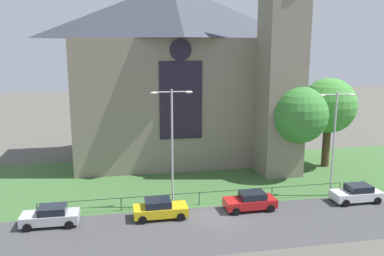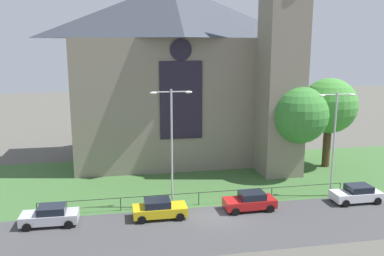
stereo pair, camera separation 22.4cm
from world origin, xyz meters
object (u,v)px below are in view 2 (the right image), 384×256
Objects in this scene: tree_right_far at (329,106)px; parked_car_yellow at (159,209)px; streetlamp_near at (172,136)px; church_building at (180,72)px; tree_right_near at (299,115)px; streetlamp_far at (335,132)px; parked_car_red at (250,201)px; parked_car_silver at (50,216)px; parked_car_white at (357,194)px.

tree_right_far reaches higher than parked_car_yellow.
streetlamp_near is 2.35× the size of parked_car_yellow.
church_building reaches higher than tree_right_near.
streetlamp_far is 2.21× the size of parked_car_red.
tree_right_far is 1.05× the size of streetlamp_far.
streetlamp_far is 2.22× the size of parked_car_yellow.
parked_car_yellow is 7.51m from parked_car_red.
parked_car_silver is (-23.16, -7.38, -5.65)m from tree_right_near.
parked_car_silver is (-27.93, -10.15, -6.01)m from tree_right_far.
parked_car_silver is (-12.54, -16.28, -9.53)m from church_building.
streetlamp_far is at bearing 0.00° from streetlamp_near.
streetlamp_near is 11.04m from parked_car_silver.
tree_right_near is at bearing -136.57° from parked_car_red.
tree_right_near is at bearing -39.96° from church_building.
streetlamp_far is at bearing 6.99° from parked_car_yellow.
parked_car_red is at bearing -140.25° from tree_right_far.
tree_right_far is (15.39, -6.12, -3.52)m from church_building.
parked_car_yellow is (8.20, -0.24, 0.00)m from parked_car_silver.
streetlamp_near is 8.39m from parked_car_red.
church_building is 19.00m from streetlamp_far.
parked_car_red is (3.17, -16.29, -9.53)m from church_building.
parked_car_silver is at bearing 0.05° from parked_car_white.
parked_car_white is (-2.65, -10.27, -6.01)m from tree_right_far.
tree_right_far is at bearing 27.94° from parked_car_yellow.
tree_right_near is 2.20× the size of parked_car_silver.
tree_right_far is at bearing -104.17° from parked_car_white.
church_building is at bearing -126.12° from parked_car_silver.
church_building is 6.12× the size of parked_car_silver.
tree_right_far is at bearing -141.56° from parked_car_red.
parked_car_silver is 1.00× the size of parked_car_red.
parked_car_red is (-12.22, -10.17, -6.01)m from tree_right_far.
streetlamp_near reaches higher than parked_car_silver.
streetlamp_far is 16.51m from parked_car_yellow.
parked_car_silver and parked_car_red have the same top height.
parked_car_white is at bearing -52.15° from church_building.
parked_car_yellow is at bearing -152.22° from tree_right_far.
tree_right_far is 2.33× the size of parked_car_white.
streetlamp_far is 2.22× the size of parked_car_white.
church_building is at bearing -51.84° from parked_car_white.
parked_car_red is (7.50, 0.22, 0.00)m from parked_car_yellow.
parked_car_red is at bearing -135.26° from tree_right_near.
church_building is 19.14m from parked_car_red.
parked_car_white is at bearing -6.32° from streetlamp_near.
streetlamp_near is 14.31m from streetlamp_far.
parked_car_white is at bearing -49.77° from streetlamp_far.
streetlamp_far reaches higher than parked_car_yellow.
streetlamp_near is 5.85m from parked_car_yellow.
streetlamp_near is at bearing -168.78° from parked_car_silver.
streetlamp_near is 1.06× the size of streetlamp_far.
tree_right_far is at bearing 64.15° from streetlamp_far.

